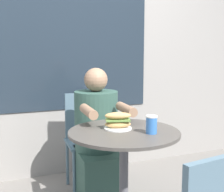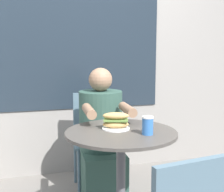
{
  "view_description": "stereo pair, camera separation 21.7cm",
  "coord_description": "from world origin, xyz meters",
  "views": [
    {
      "loc": [
        -0.81,
        -1.79,
        1.27
      ],
      "look_at": [
        0.0,
        0.21,
        0.95
      ],
      "focal_mm": 50.0,
      "sensor_mm": 36.0,
      "label": 1
    },
    {
      "loc": [
        -0.6,
        -1.86,
        1.27
      ],
      "look_at": [
        0.0,
        0.21,
        0.95
      ],
      "focal_mm": 50.0,
      "sensor_mm": 36.0,
      "label": 2
    }
  ],
  "objects": [
    {
      "name": "storefront_wall",
      "position": [
        -0.0,
        1.32,
        1.4
      ],
      "size": [
        8.0,
        0.09,
        2.8
      ],
      "color": "gray",
      "rests_on": "ground_plane"
    },
    {
      "name": "cafe_table",
      "position": [
        0.0,
        0.0,
        0.55
      ],
      "size": [
        0.72,
        0.72,
        0.75
      ],
      "color": "#47423D",
      "rests_on": "ground_plane"
    },
    {
      "name": "diner_chair",
      "position": [
        0.02,
        0.9,
        0.52
      ],
      "size": [
        0.41,
        0.41,
        0.87
      ],
      "rotation": [
        0.0,
        0.0,
        3.07
      ],
      "color": "slate",
      "rests_on": "ground_plane"
    },
    {
      "name": "seated_diner",
      "position": [
        0.01,
        0.55,
        0.48
      ],
      "size": [
        0.39,
        0.65,
        1.13
      ],
      "rotation": [
        0.0,
        0.0,
        3.07
      ],
      "color": "#2D4C42",
      "rests_on": "ground_plane"
    },
    {
      "name": "sandwich_on_plate",
      "position": [
        -0.02,
        0.06,
        0.8
      ],
      "size": [
        0.19,
        0.18,
        0.11
      ],
      "rotation": [
        0.0,
        0.0,
        -0.31
      ],
      "color": "white",
      "rests_on": "cafe_table"
    },
    {
      "name": "drink_cup",
      "position": [
        0.13,
        -0.12,
        0.81
      ],
      "size": [
        0.07,
        0.07,
        0.11
      ],
      "color": "#336BB7",
      "rests_on": "cafe_table"
    }
  ]
}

